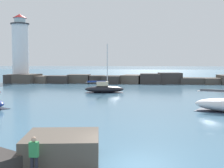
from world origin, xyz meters
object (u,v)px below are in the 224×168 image
sailboat_moored_0 (104,89)px  person_on_rocks (34,154)px  lighthouse (20,53)px  mooring_buoy_orange_near (104,87)px

sailboat_moored_0 → person_on_rocks: (1.17, -33.74, 0.28)m
sailboat_moored_0 → person_on_rocks: sailboat_moored_0 is taller
lighthouse → person_on_rocks: 59.59m
person_on_rocks → sailboat_moored_0: bearing=92.0°
lighthouse → mooring_buoy_orange_near: (20.49, -15.66, -6.25)m
mooring_buoy_orange_near → person_on_rocks: person_on_rocks is taller
sailboat_moored_0 → mooring_buoy_orange_near: (-0.61, 5.58, -0.27)m
mooring_buoy_orange_near → person_on_rocks: size_ratio=0.54×
lighthouse → person_on_rocks: bearing=-67.9°
mooring_buoy_orange_near → person_on_rocks: bearing=-87.4°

